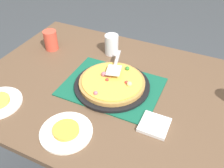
% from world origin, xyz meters
% --- Properties ---
extents(ground_plane, '(8.00, 8.00, 0.00)m').
position_xyz_m(ground_plane, '(0.00, 0.00, 0.00)').
color(ground_plane, '#3D4247').
extents(dining_table, '(1.40, 1.00, 0.75)m').
position_xyz_m(dining_table, '(0.00, 0.00, 0.64)').
color(dining_table, brown).
rests_on(dining_table, ground_plane).
extents(placemat, '(0.48, 0.36, 0.01)m').
position_xyz_m(placemat, '(0.00, 0.00, 0.75)').
color(placemat, '#145B42').
rests_on(placemat, dining_table).
extents(pizza_pan, '(0.38, 0.38, 0.01)m').
position_xyz_m(pizza_pan, '(0.00, 0.00, 0.76)').
color(pizza_pan, black).
rests_on(pizza_pan, placemat).
extents(pizza, '(0.33, 0.33, 0.05)m').
position_xyz_m(pizza, '(-0.00, -0.00, 0.78)').
color(pizza, '#B78442').
rests_on(pizza, pizza_pan).
extents(plate_far_right, '(0.22, 0.22, 0.01)m').
position_xyz_m(plate_far_right, '(0.05, 0.34, 0.76)').
color(plate_far_right, white).
rests_on(plate_far_right, dining_table).
extents(served_slice_right, '(0.11, 0.11, 0.02)m').
position_xyz_m(served_slice_right, '(0.05, 0.34, 0.77)').
color(served_slice_right, gold).
rests_on(served_slice_right, plate_far_right).
extents(cup_near, '(0.08, 0.08, 0.12)m').
position_xyz_m(cup_near, '(0.49, -0.17, 0.81)').
color(cup_near, '#E04C38').
rests_on(cup_near, dining_table).
extents(cup_corner, '(0.08, 0.08, 0.12)m').
position_xyz_m(cup_corner, '(0.14, -0.28, 0.81)').
color(cup_corner, white).
rests_on(cup_corner, dining_table).
extents(pizza_server, '(0.10, 0.23, 0.01)m').
position_xyz_m(pizza_server, '(0.03, -0.09, 0.82)').
color(pizza_server, silver).
rests_on(pizza_server, pizza).
extents(napkin_stack, '(0.12, 0.12, 0.02)m').
position_xyz_m(napkin_stack, '(-0.27, 0.16, 0.76)').
color(napkin_stack, white).
rests_on(napkin_stack, dining_table).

